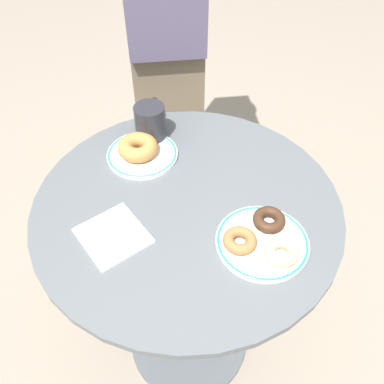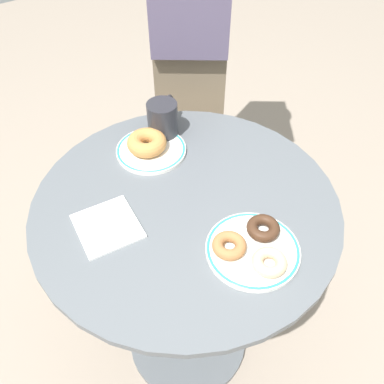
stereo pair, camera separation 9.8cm
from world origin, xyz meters
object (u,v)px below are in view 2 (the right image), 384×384
object	(u,v)px
plate_right	(253,250)
donut_glazed	(269,262)
coffee_mug	(163,119)
donut_chocolate	(263,228)
paper_napkin	(108,226)
donut_cinnamon	(229,245)
plate_left	(151,150)
person_figure	(191,43)
cafe_table	(187,263)
donut_old_fashioned	(147,143)

from	to	relation	value
plate_right	donut_glazed	size ratio (longest dim) A/B	2.77
coffee_mug	donut_chocolate	bearing A→B (deg)	-1.41
plate_right	donut_chocolate	distance (m)	0.05
donut_chocolate	paper_napkin	distance (m)	0.35
donut_chocolate	paper_napkin	size ratio (longest dim) A/B	0.52
donut_cinnamon	plate_right	bearing A→B (deg)	57.38
plate_left	person_figure	size ratio (longest dim) A/B	0.11
cafe_table	plate_left	size ratio (longest dim) A/B	4.10
coffee_mug	plate_right	bearing A→B (deg)	-7.25
cafe_table	donut_cinnamon	bearing A→B (deg)	-2.38
plate_right	coffee_mug	world-z (taller)	coffee_mug
donut_chocolate	person_figure	distance (m)	0.74
plate_left	donut_glazed	distance (m)	0.45
donut_chocolate	person_figure	world-z (taller)	person_figure
cafe_table	coffee_mug	xyz separation A→B (m)	(-0.24, 0.09, 0.31)
donut_glazed	donut_chocolate	world-z (taller)	same
plate_left	person_figure	bearing A→B (deg)	131.83
donut_old_fashioned	paper_napkin	distance (m)	0.27
donut_cinnamon	paper_napkin	distance (m)	0.28
coffee_mug	cafe_table	bearing A→B (deg)	-20.74
paper_napkin	coffee_mug	size ratio (longest dim) A/B	1.24
paper_napkin	plate_right	bearing A→B (deg)	43.52
plate_right	donut_old_fashioned	bearing A→B (deg)	-177.33
donut_old_fashioned	donut_cinnamon	world-z (taller)	donut_old_fashioned
donut_old_fashioned	person_figure	world-z (taller)	person_figure
plate_right	donut_chocolate	xyz separation A→B (m)	(-0.02, 0.05, 0.02)
donut_chocolate	donut_cinnamon	distance (m)	0.09
donut_cinnamon	donut_chocolate	bearing A→B (deg)	86.51
cafe_table	coffee_mug	distance (m)	0.41
donut_glazed	paper_napkin	xyz separation A→B (m)	(-0.29, -0.22, -0.02)
donut_cinnamon	coffee_mug	xyz separation A→B (m)	(-0.42, 0.10, 0.03)
plate_left	plate_right	bearing A→B (deg)	1.53
cafe_table	donut_old_fashioned	distance (m)	0.36
plate_right	coffee_mug	size ratio (longest dim) A/B	1.79
donut_cinnamon	donut_old_fashioned	bearing A→B (deg)	176.36
donut_cinnamon	paper_napkin	world-z (taller)	donut_cinnamon
donut_glazed	coffee_mug	size ratio (longest dim) A/B	0.65
person_figure	donut_old_fashioned	bearing A→B (deg)	-49.37
donut_glazed	donut_chocolate	bearing A→B (deg)	146.52
plate_left	paper_napkin	distance (m)	0.27
donut_old_fashioned	donut_glazed	xyz separation A→B (m)	(0.46, 0.02, -0.01)
donut_old_fashioned	person_figure	bearing A→B (deg)	130.63
donut_old_fashioned	paper_napkin	world-z (taller)	donut_old_fashioned
donut_glazed	plate_left	bearing A→B (deg)	-178.94
plate_left	donut_old_fashioned	bearing A→B (deg)	-122.59
donut_chocolate	donut_cinnamon	xyz separation A→B (m)	(-0.01, -0.09, 0.00)
plate_left	coffee_mug	world-z (taller)	coffee_mug
donut_cinnamon	person_figure	distance (m)	0.77
person_figure	plate_left	bearing A→B (deg)	-48.17
cafe_table	plate_left	world-z (taller)	plate_left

